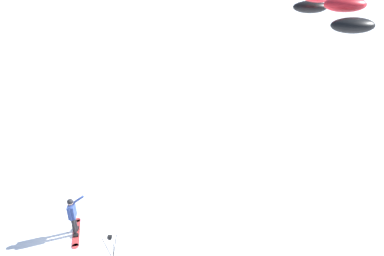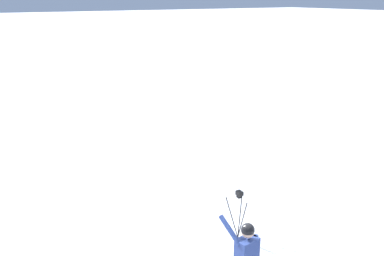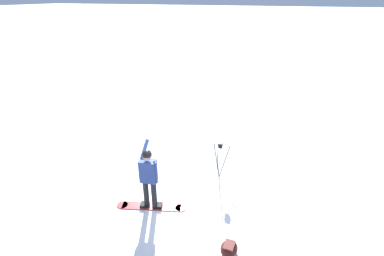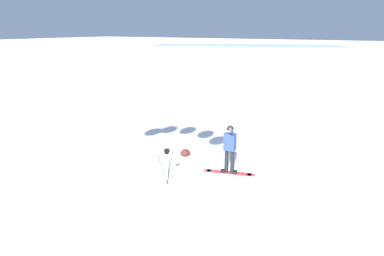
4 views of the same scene
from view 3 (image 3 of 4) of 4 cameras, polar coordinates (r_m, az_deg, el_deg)
The scene contains 5 objects.
ground_plane at distance 7.90m, azimuth -3.42°, elevation -14.51°, with size 300.00×300.00×0.00m, color white.
snowboarder at distance 7.07m, azimuth -8.98°, elevation -9.25°, with size 0.53×0.66×1.79m.
snowboard at distance 7.72m, azimuth -8.41°, elevation -15.70°, with size 1.80×0.73×0.10m.
gear_bag_large at distance 6.61m, azimuth 7.67°, elevation -23.43°, with size 0.38×0.48×0.24m.
camera_tripod at distance 8.25m, azimuth 5.85°, elevation -5.13°, with size 0.52×0.52×1.22m.
Camera 3 is at (-2.53, 5.47, 5.11)m, focal length 25.77 mm.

